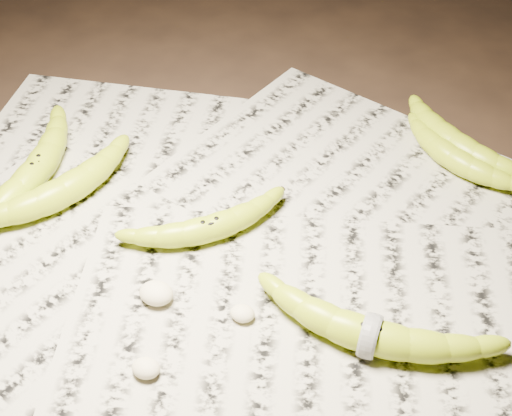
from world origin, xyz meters
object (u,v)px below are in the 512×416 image
(banana_center, at_px, (209,226))
(banana_upper_b, at_px, (454,142))
(banana_left_b, at_px, (63,189))
(banana_taped, at_px, (370,334))
(banana_left_a, at_px, (36,168))
(banana_upper_a, at_px, (453,156))

(banana_center, xyz_separation_m, banana_upper_b, (0.27, 0.26, 0.00))
(banana_left_b, distance_m, banana_center, 0.20)
(banana_taped, relative_size, banana_upper_b, 1.25)
(banana_left_a, distance_m, banana_taped, 0.50)
(banana_upper_a, height_order, banana_upper_b, banana_upper_b)
(banana_left_a, height_order, banana_center, banana_left_a)
(banana_left_a, relative_size, banana_center, 1.23)
(banana_taped, bearing_deg, banana_left_b, 168.56)
(banana_left_b, height_order, banana_upper_a, banana_left_b)
(banana_left_b, height_order, banana_upper_b, banana_left_b)
(banana_left_b, height_order, banana_taped, same)
(banana_left_a, relative_size, banana_taped, 0.96)
(banana_left_b, relative_size, banana_taped, 0.87)
(banana_upper_b, bearing_deg, banana_center, -100.02)
(banana_taped, distance_m, banana_upper_b, 0.36)
(banana_left_b, xyz_separation_m, banana_center, (0.20, -0.00, -0.00))
(banana_center, bearing_deg, banana_taped, -64.21)
(banana_center, xyz_separation_m, banana_taped, (0.22, -0.10, 0.00))
(banana_taped, xyz_separation_m, banana_upper_b, (0.05, 0.36, -0.00))
(banana_left_b, xyz_separation_m, banana_upper_a, (0.47, 0.23, -0.00))
(banana_center, relative_size, banana_upper_a, 1.07)
(banana_left_a, distance_m, banana_left_b, 0.06)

